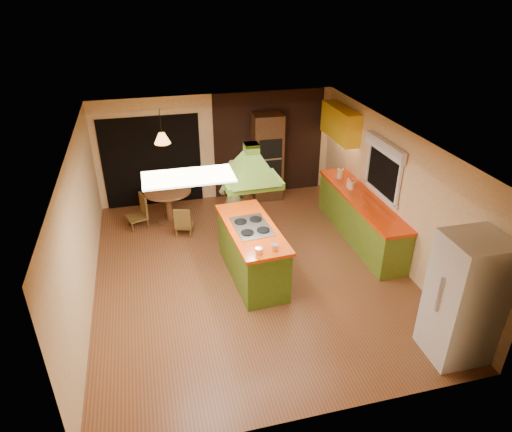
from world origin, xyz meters
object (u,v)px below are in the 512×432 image
object	(u,v)px
man	(233,201)
dining_table	(168,199)
wall_oven	(267,157)
kitchen_island	(252,251)
refrigerator	(464,299)
canister_large	(340,174)

from	to	relation	value
man	dining_table	size ratio (longest dim) A/B	1.70
man	wall_oven	xyz separation A→B (m)	(1.18, 1.75, 0.17)
kitchen_island	refrigerator	distance (m)	3.49
wall_oven	dining_table	distance (m)	2.54
man	wall_oven	bearing A→B (deg)	-144.67
dining_table	wall_oven	bearing A→B (deg)	15.63
kitchen_island	wall_oven	size ratio (longest dim) A/B	1.00
refrigerator	canister_large	xyz separation A→B (m)	(0.05, 4.30, 0.07)
man	refrigerator	bearing A→B (deg)	100.97
wall_oven	dining_table	bearing A→B (deg)	-161.73
kitchen_island	wall_oven	bearing A→B (deg)	66.17
dining_table	canister_large	xyz separation A→B (m)	(3.66, -0.67, 0.49)
canister_large	refrigerator	bearing A→B (deg)	-90.65
wall_oven	canister_large	size ratio (longest dim) A/B	9.89
man	dining_table	distance (m)	1.66
kitchen_island	refrigerator	size ratio (longest dim) A/B	1.08
wall_oven	dining_table	xyz separation A→B (m)	(-2.40, -0.67, -0.50)
dining_table	man	bearing A→B (deg)	-41.46
wall_oven	man	bearing A→B (deg)	-121.41
man	wall_oven	distance (m)	2.11
refrigerator	kitchen_island	bearing A→B (deg)	133.64
kitchen_island	canister_large	bearing A→B (deg)	32.55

